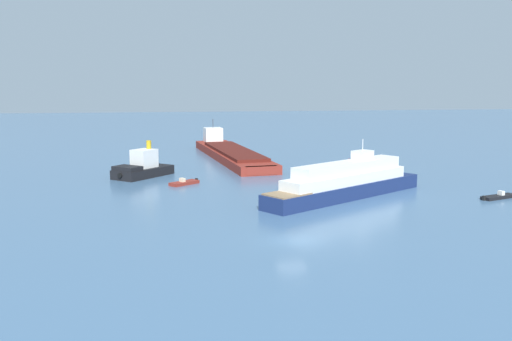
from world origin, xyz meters
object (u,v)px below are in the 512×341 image
Objects in this scene: white_riverboat at (346,182)px; small_motorboat at (184,183)px; cargo_barge at (231,153)px; fishing_skiff at (499,197)px; tugboat at (142,168)px; channel_buoy_red at (349,165)px.

white_riverboat is 22.12m from small_motorboat.
cargo_barge is 7.41× the size of fishing_skiff.
fishing_skiff is at bearing -9.77° from white_riverboat.
cargo_barge is at bearing 49.69° from tugboat.
white_riverboat is 30.97m from tugboat.
white_riverboat is 2.37× the size of tugboat.
white_riverboat is 21.25m from channel_buoy_red.
fishing_skiff is (42.35, -21.93, -1.09)m from tugboat.
tugboat reaches higher than fishing_skiff.
white_riverboat is 37.50m from cargo_barge.
channel_buoy_red reaches higher than small_motorboat.
small_motorboat is 26.80m from channel_buoy_red.
small_motorboat is 2.20× the size of channel_buoy_red.
tugboat is 5.00× the size of channel_buoy_red.
small_motorboat is (-36.56, 14.67, 0.03)m from fishing_skiff.
fishing_skiff is at bearing -27.37° from tugboat.
tugboat is (-24.55, 18.86, -0.55)m from white_riverboat.
white_riverboat reaches higher than fishing_skiff.
cargo_barge reaches higher than fishing_skiff.
white_riverboat reaches higher than tugboat.
channel_buoy_red reaches higher than fishing_skiff.
small_motorboat is at bearing -161.38° from channel_buoy_red.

